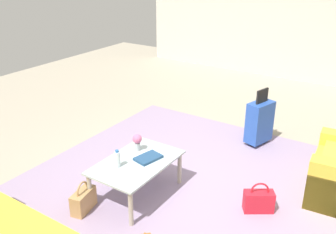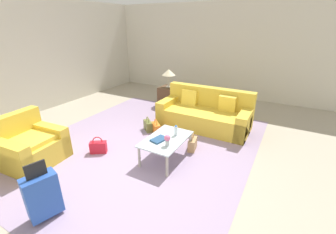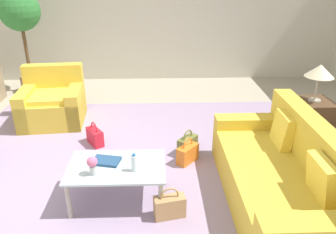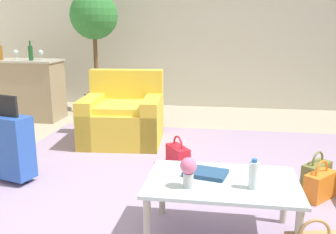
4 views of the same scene
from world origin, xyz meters
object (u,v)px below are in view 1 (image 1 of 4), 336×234
(coffee_table_book, at_px, (148,158))
(suitcase_blue, at_px, (260,121))
(flower_vase, at_px, (137,141))
(handbag_tan, at_px, (83,200))
(coffee_table, at_px, (136,166))
(water_bottle, at_px, (117,159))
(handbag_red, at_px, (259,201))

(coffee_table_book, distance_m, suitcase_blue, 1.98)
(flower_vase, distance_m, handbag_tan, 0.90)
(coffee_table, bearing_deg, water_bottle, -26.57)
(water_bottle, xyz_separation_m, suitcase_blue, (-2.20, 0.80, -0.17))
(water_bottle, relative_size, flower_vase, 1.00)
(flower_vase, height_order, suitcase_blue, suitcase_blue)
(suitcase_blue, height_order, handbag_tan, suitcase_blue)
(flower_vase, bearing_deg, coffee_table_book, 66.50)
(water_bottle, relative_size, handbag_tan, 0.57)
(flower_vase, bearing_deg, handbag_tan, -11.08)
(handbag_red, bearing_deg, handbag_tan, -56.99)
(water_bottle, relative_size, handbag_red, 0.57)
(water_bottle, height_order, handbag_red, water_bottle)
(flower_vase, distance_m, suitcase_blue, 1.98)
(water_bottle, height_order, coffee_table_book, water_bottle)
(coffee_table_book, distance_m, handbag_red, 1.30)
(coffee_table_book, bearing_deg, handbag_red, 119.20)
(coffee_table, xyz_separation_m, handbag_tan, (0.56, -0.30, -0.25))
(coffee_table, bearing_deg, handbag_tan, -28.42)
(handbag_tan, bearing_deg, suitcase_blue, 158.61)
(coffee_table_book, distance_m, flower_vase, 0.27)
(coffee_table, height_order, coffee_table_book, coffee_table_book)
(coffee_table_book, xyz_separation_m, flower_vase, (-0.10, -0.23, 0.11))
(coffee_table, relative_size, handbag_red, 2.91)
(coffee_table, relative_size, water_bottle, 5.10)
(coffee_table, distance_m, handbag_tan, 0.68)
(coffee_table, xyz_separation_m, handbag_red, (-0.48, 1.29, -0.25))
(handbag_tan, xyz_separation_m, handbag_red, (-1.03, 1.59, 0.00))
(water_bottle, distance_m, suitcase_blue, 2.35)
(coffee_table, height_order, handbag_tan, coffee_table)
(coffee_table, relative_size, flower_vase, 5.07)
(water_bottle, relative_size, coffee_table_book, 0.69)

